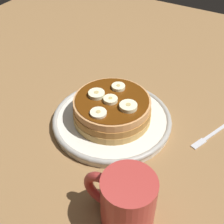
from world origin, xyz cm
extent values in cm
cube|color=olive|center=(0.00, 0.00, -1.50)|extent=(140.00, 140.00, 3.00)
cylinder|color=silver|center=(0.00, 0.00, 0.84)|extent=(24.91, 24.91, 1.67)
torus|color=#A19E96|center=(0.00, 0.00, 1.42)|extent=(25.33, 25.33, 1.17)
cylinder|color=tan|center=(0.06, 0.00, 2.47)|extent=(16.35, 16.35, 1.59)
cylinder|color=#A57033|center=(-0.31, 0.02, 4.05)|extent=(16.18, 16.18, 1.59)
cylinder|color=tan|center=(-0.06, 0.18, 5.64)|extent=(15.87, 15.87, 1.59)
cylinder|color=#592B0A|center=(0.00, 0.00, 6.51)|extent=(15.05, 15.05, 0.16)
cylinder|color=#F9EFBD|center=(-0.13, 0.61, 6.88)|extent=(2.90, 2.90, 0.89)
cylinder|color=tan|center=(-0.13, 0.61, 7.36)|extent=(0.81, 0.81, 0.08)
cylinder|color=beige|center=(0.40, 5.16, 6.76)|extent=(3.23, 3.23, 0.66)
cylinder|color=tan|center=(0.40, 5.16, 7.13)|extent=(0.90, 0.90, 0.08)
cylinder|color=#F2F0C0|center=(3.38, 0.51, 6.91)|extent=(3.38, 3.38, 0.97)
cylinder|color=tan|center=(3.38, 0.51, 7.44)|extent=(0.95, 0.95, 0.08)
cylinder|color=#F4F1BF|center=(-4.08, 0.70, 6.93)|extent=(3.53, 3.53, 0.99)
cylinder|color=tan|center=(-4.08, 0.70, 7.46)|extent=(0.99, 0.99, 0.08)
cylinder|color=#FCF4C2|center=(0.77, -3.96, 6.87)|extent=(2.86, 2.86, 0.87)
cylinder|color=tan|center=(0.77, -3.96, 7.34)|extent=(0.80, 0.80, 0.08)
cylinder|color=#B23833|center=(-13.52, 18.29, 4.90)|extent=(8.35, 8.35, 9.80)
cylinder|color=black|center=(-13.52, 18.29, 8.82)|extent=(7.10, 7.10, 0.59)
torus|color=#B23833|center=(-9.13, 18.29, 4.90)|extent=(6.99, 1.50, 6.99)
cube|color=silver|center=(-20.50, -9.52, 0.25)|extent=(4.13, 9.10, 0.50)
cube|color=silver|center=(-18.13, -3.47, 0.25)|extent=(2.45, 3.72, 0.50)
camera|label=1|loc=(-24.41, 41.67, 44.85)|focal=48.92mm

